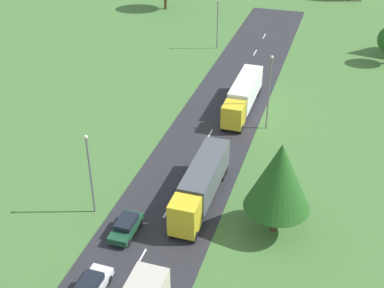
{
  "coord_description": "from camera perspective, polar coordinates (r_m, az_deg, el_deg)",
  "views": [
    {
      "loc": [
        13.45,
        -6.73,
        30.55
      ],
      "look_at": [
        -0.01,
        36.83,
        2.78
      ],
      "focal_mm": 48.67,
      "sensor_mm": 36.0,
      "label": 1
    }
  ],
  "objects": [
    {
      "name": "road",
      "position": [
        45.69,
        -4.64,
        -10.7
      ],
      "size": [
        10.0,
        140.0,
        0.06
      ],
      "primitive_type": "cube",
      "color": "#2B2B30",
      "rests_on": "ground"
    },
    {
      "name": "lane_marking_centre",
      "position": [
        42.68,
        -6.91,
        -14.53
      ],
      "size": [
        0.16,
        119.63,
        0.01
      ],
      "color": "white",
      "rests_on": "road"
    },
    {
      "name": "truck_second",
      "position": [
        48.7,
        1.01,
        -4.32
      ],
      "size": [
        2.54,
        12.12,
        3.61
      ],
      "color": "yellow",
      "rests_on": "road"
    },
    {
      "name": "truck_third",
      "position": [
        65.38,
        5.64,
        5.4
      ],
      "size": [
        2.54,
        12.68,
        3.57
      ],
      "color": "yellow",
      "rests_on": "road"
    },
    {
      "name": "car_second",
      "position": [
        41.49,
        -11.12,
        -15.16
      ],
      "size": [
        1.84,
        4.49,
        1.51
      ],
      "color": "white",
      "rests_on": "road"
    },
    {
      "name": "car_third",
      "position": [
        46.29,
        -7.25,
        -8.96
      ],
      "size": [
        1.86,
        4.14,
        1.4
      ],
      "color": "#19472D",
      "rests_on": "road"
    },
    {
      "name": "lamppost_second",
      "position": [
        46.95,
        -11.12,
        -2.88
      ],
      "size": [
        0.36,
        0.36,
        8.24
      ],
      "color": "slate",
      "rests_on": "ground"
    },
    {
      "name": "lamppost_third",
      "position": [
        60.19,
        8.46,
        5.94
      ],
      "size": [
        0.36,
        0.36,
        9.17
      ],
      "color": "slate",
      "rests_on": "ground"
    },
    {
      "name": "lamppost_fourth",
      "position": [
        84.31,
        2.82,
        13.28
      ],
      "size": [
        0.36,
        0.36,
        7.98
      ],
      "color": "slate",
      "rests_on": "ground"
    },
    {
      "name": "tree_pine",
      "position": [
        43.93,
        9.54,
        -3.56
      ],
      "size": [
        5.72,
        5.72,
        8.9
      ],
      "color": "#513823",
      "rests_on": "ground"
    }
  ]
}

